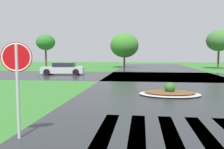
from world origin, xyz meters
name	(u,v)px	position (x,y,z in m)	size (l,w,h in m)	color
asphalt_roadway	(183,96)	(0.00, 10.00, 0.00)	(11.07, 80.00, 0.01)	#232628
asphalt_cross_road	(164,76)	(0.00, 21.04, 0.00)	(90.00, 9.96, 0.01)	#232628
crosswalk_stripes	(219,133)	(0.00, 4.28, 0.00)	(6.75, 3.15, 0.01)	white
stop_sign	(17,68)	(-5.28, 3.20, 1.84)	(0.72, 0.30, 2.48)	#B2B5BA
median_island	(170,93)	(-0.66, 10.32, 0.13)	(3.23, 2.28, 0.68)	#9E9B93
car_silver_hatch	(63,69)	(-10.35, 21.65, 0.60)	(4.53, 2.54, 1.25)	#B7B7BF
background_treeline	(164,44)	(1.20, 34.94, 3.65)	(41.43, 5.85, 5.59)	#4C3823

